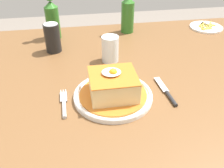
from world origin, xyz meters
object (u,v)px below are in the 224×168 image
(main_plate, at_px, (113,95))
(drinking_glass, at_px, (110,51))
(side_plate_fries, at_px, (206,27))
(fork, at_px, (64,105))
(soda_can, at_px, (53,38))
(knife, at_px, (168,94))
(beer_bottle_green_far, at_px, (52,18))
(beer_bottle_green, at_px, (128,13))

(main_plate, relative_size, drinking_glass, 2.44)
(side_plate_fries, bearing_deg, drinking_glass, -154.23)
(fork, relative_size, soda_can, 1.14)
(main_plate, bearing_deg, knife, -6.30)
(knife, bearing_deg, drinking_glass, 119.23)
(main_plate, xyz_separation_m, beer_bottle_green_far, (-0.20, 0.52, 0.09))
(main_plate, height_order, side_plate_fries, main_plate)
(fork, distance_m, beer_bottle_green, 0.65)
(side_plate_fries, bearing_deg, beer_bottle_green_far, 179.68)
(fork, xyz_separation_m, soda_can, (-0.04, 0.40, 0.06))
(main_plate, relative_size, beer_bottle_green_far, 0.96)
(main_plate, relative_size, soda_can, 2.06)
(knife, distance_m, drinking_glass, 0.31)
(main_plate, distance_m, knife, 0.18)
(beer_bottle_green_far, bearing_deg, beer_bottle_green, 2.49)
(main_plate, height_order, beer_bottle_green, beer_bottle_green)
(knife, relative_size, side_plate_fries, 0.97)
(beer_bottle_green, height_order, side_plate_fries, beer_bottle_green)
(beer_bottle_green, distance_m, drinking_glass, 0.32)
(soda_can, relative_size, side_plate_fries, 0.73)
(drinking_glass, relative_size, side_plate_fries, 0.62)
(main_plate, xyz_separation_m, knife, (0.18, -0.02, -0.00))
(beer_bottle_green_far, height_order, drinking_glass, beer_bottle_green_far)
(beer_bottle_green, relative_size, beer_bottle_green_far, 1.00)
(fork, relative_size, side_plate_fries, 0.83)
(beer_bottle_green, bearing_deg, drinking_glass, -114.86)
(main_plate, relative_size, knife, 1.55)
(soda_can, bearing_deg, knife, -46.22)
(beer_bottle_green_far, bearing_deg, drinking_glass, -50.03)
(main_plate, distance_m, soda_can, 0.43)
(main_plate, xyz_separation_m, fork, (-0.16, -0.02, -0.00))
(knife, height_order, soda_can, soda_can)
(knife, xyz_separation_m, side_plate_fries, (0.41, 0.54, -0.00))
(fork, xyz_separation_m, knife, (0.34, 0.00, 0.00))
(fork, distance_m, soda_can, 0.40)
(beer_bottle_green, bearing_deg, beer_bottle_green_far, -177.51)
(fork, bearing_deg, soda_can, 95.83)
(drinking_glass, bearing_deg, soda_can, 150.91)
(fork, distance_m, side_plate_fries, 0.92)
(fork, height_order, soda_can, soda_can)
(fork, distance_m, beer_bottle_green_far, 0.55)
(knife, bearing_deg, soda_can, 133.78)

